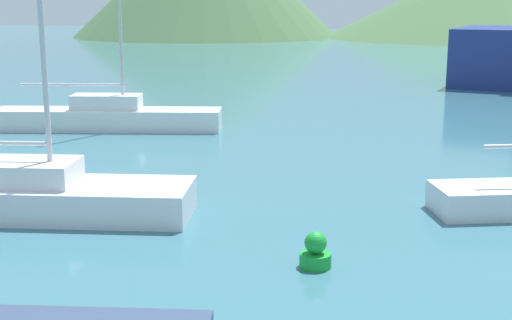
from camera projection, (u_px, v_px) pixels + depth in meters
sailboat_inner at (29, 194)px, 15.78m from camera, size 7.50×3.87×7.49m
sailboat_middle at (107, 116)px, 26.28m from camera, size 8.43×4.01×9.17m
buoy_marker at (315, 253)px, 12.70m from camera, size 0.58×0.58×0.66m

